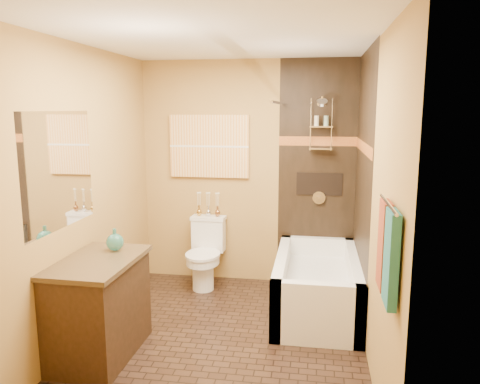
% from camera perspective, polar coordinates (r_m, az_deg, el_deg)
% --- Properties ---
extents(floor, '(3.00, 3.00, 0.00)m').
position_cam_1_polar(floor, '(4.23, -2.16, -17.63)').
color(floor, black).
rests_on(floor, ground).
extents(wall_left, '(0.02, 3.00, 2.50)m').
position_cam_1_polar(wall_left, '(4.21, -18.51, -0.22)').
color(wall_left, '#AC8542').
rests_on(wall_left, floor).
extents(wall_right, '(0.02, 3.00, 2.50)m').
position_cam_1_polar(wall_right, '(3.76, 15.94, -1.26)').
color(wall_right, '#AC8542').
rests_on(wall_right, floor).
extents(wall_back, '(2.40, 0.02, 2.50)m').
position_cam_1_polar(wall_back, '(5.27, 0.94, 2.30)').
color(wall_back, '#AC8542').
rests_on(wall_back, floor).
extents(wall_front, '(2.40, 0.02, 2.50)m').
position_cam_1_polar(wall_front, '(2.40, -9.43, -7.42)').
color(wall_front, '#AC8542').
rests_on(wall_front, floor).
extents(ceiling, '(3.00, 3.00, 0.00)m').
position_cam_1_polar(ceiling, '(3.78, -2.42, 18.22)').
color(ceiling, silver).
rests_on(ceiling, wall_back).
extents(alcove_tile_back, '(0.85, 0.01, 2.50)m').
position_cam_1_polar(alcove_tile_back, '(5.20, 9.40, 2.07)').
color(alcove_tile_back, black).
rests_on(alcove_tile_back, wall_back).
extents(alcove_tile_right, '(0.01, 1.50, 2.50)m').
position_cam_1_polar(alcove_tile_right, '(4.50, 14.69, 0.61)').
color(alcove_tile_right, black).
rests_on(alcove_tile_right, wall_right).
extents(mosaic_band_back, '(0.85, 0.01, 0.10)m').
position_cam_1_polar(mosaic_band_back, '(5.16, 9.52, 6.12)').
color(mosaic_band_back, '#98431B').
rests_on(mosaic_band_back, alcove_tile_back).
extents(mosaic_band_right, '(0.01, 1.50, 0.10)m').
position_cam_1_polar(mosaic_band_right, '(4.45, 14.78, 5.32)').
color(mosaic_band_right, '#98431B').
rests_on(mosaic_band_right, alcove_tile_right).
extents(alcove_niche, '(0.50, 0.01, 0.25)m').
position_cam_1_polar(alcove_niche, '(5.21, 9.65, 0.96)').
color(alcove_niche, black).
rests_on(alcove_niche, alcove_tile_back).
extents(shower_fixtures, '(0.24, 0.33, 1.16)m').
position_cam_1_polar(shower_fixtures, '(5.05, 9.83, 6.56)').
color(shower_fixtures, silver).
rests_on(shower_fixtures, floor).
extents(curtain_rod, '(0.03, 1.55, 0.03)m').
position_cam_1_polar(curtain_rod, '(4.43, 4.78, 10.77)').
color(curtain_rod, silver).
rests_on(curtain_rod, wall_back).
extents(towel_bar, '(0.02, 0.55, 0.02)m').
position_cam_1_polar(towel_bar, '(2.70, 17.64, -1.42)').
color(towel_bar, silver).
rests_on(towel_bar, wall_right).
extents(towel_teal, '(0.05, 0.22, 0.52)m').
position_cam_1_polar(towel_teal, '(2.64, 17.95, -7.74)').
color(towel_teal, '#1F6868').
rests_on(towel_teal, towel_bar).
extents(towel_rust, '(0.05, 0.22, 0.52)m').
position_cam_1_polar(towel_rust, '(2.89, 17.18, -6.17)').
color(towel_rust, maroon).
rests_on(towel_rust, towel_bar).
extents(sunset_painting, '(0.90, 0.04, 0.70)m').
position_cam_1_polar(sunset_painting, '(5.29, -3.77, 5.58)').
color(sunset_painting, orange).
rests_on(sunset_painting, wall_back).
extents(vanity_mirror, '(0.01, 1.00, 0.90)m').
position_cam_1_polar(vanity_mirror, '(3.84, -21.15, 2.45)').
color(vanity_mirror, white).
rests_on(vanity_mirror, wall_left).
extents(bathtub, '(0.80, 1.50, 0.55)m').
position_cam_1_polar(bathtub, '(4.75, 9.37, -11.60)').
color(bathtub, white).
rests_on(bathtub, floor).
extents(toilet, '(0.39, 0.58, 0.76)m').
position_cam_1_polar(toilet, '(5.27, -4.25, -7.38)').
color(toilet, white).
rests_on(toilet, floor).
extents(vanity, '(0.57, 0.92, 0.80)m').
position_cam_1_polar(vanity, '(4.00, -16.77, -13.31)').
color(vanity, black).
rests_on(vanity, floor).
extents(teal_bottle, '(0.17, 0.17, 0.23)m').
position_cam_1_polar(teal_bottle, '(4.03, -15.01, -5.64)').
color(teal_bottle, '#277769').
rests_on(teal_bottle, vanity).
extents(bud_vases, '(0.27, 0.06, 0.27)m').
position_cam_1_polar(bud_vases, '(5.30, -3.90, -1.43)').
color(bud_vases, '#BA8D3A').
rests_on(bud_vases, toilet).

